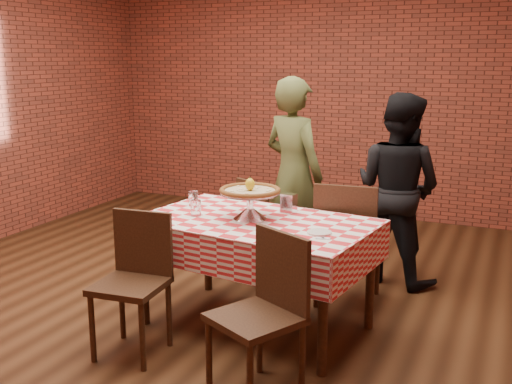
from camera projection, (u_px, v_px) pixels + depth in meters
ground at (213, 301)px, 4.65m from camera, size 6.00×6.00×0.00m
back_wall at (332, 89)px, 7.01m from camera, size 5.50×0.00×5.50m
table at (256, 274)px, 4.15m from camera, size 1.62×1.10×0.75m
tablecloth at (256, 238)px, 4.10m from camera, size 1.66×1.15×0.26m
pizza_stand at (250, 205)px, 4.09m from camera, size 0.54×0.54×0.18m
pizza at (250, 191)px, 4.06m from camera, size 0.55×0.55×0.03m
lemon at (250, 184)px, 4.05m from camera, size 0.09×0.09×0.08m
water_glass_left at (196, 208)px, 4.16m from camera, size 0.08×0.08×0.11m
water_glass_right at (193, 198)px, 4.43m from camera, size 0.08×0.08×0.11m
side_plate at (319, 232)px, 3.76m from camera, size 0.17×0.17×0.01m
sweetener_packet_a at (320, 238)px, 3.65m from camera, size 0.05×0.04×0.00m
sweetener_packet_b at (326, 238)px, 3.64m from camera, size 0.05×0.04×0.00m
condiment_caddy at (289, 203)px, 4.24m from camera, size 0.11×0.09×0.13m
chair_near_left at (130, 287)px, 3.74m from camera, size 0.43×0.43×0.88m
chair_near_right at (255, 319)px, 3.26m from camera, size 0.56×0.56×0.90m
chair_far_left at (268, 230)px, 5.02m from camera, size 0.51×0.51×0.86m
chair_far_right at (349, 242)px, 4.56m from camera, size 0.49×0.49×0.94m
diner_olive at (293, 174)px, 5.24m from camera, size 0.71×0.60×1.66m
diner_black at (398, 189)px, 4.94m from camera, size 0.91×0.81×1.55m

